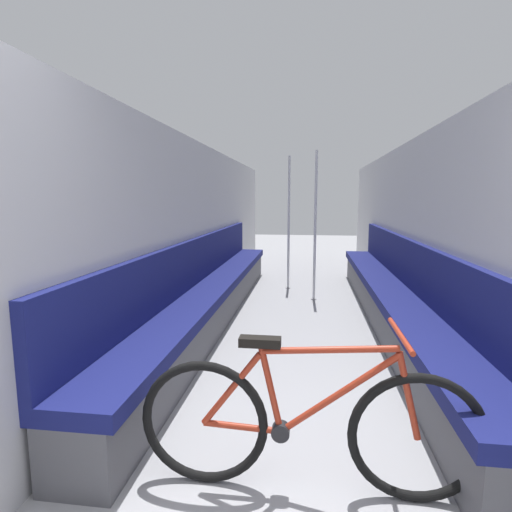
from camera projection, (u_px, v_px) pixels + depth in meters
wall_left at (191, 231)px, 4.68m from camera, size 0.10×10.60×2.11m
wall_right at (420, 234)px, 4.35m from camera, size 0.10×10.60×2.11m
bench_seat_row_left at (212, 293)px, 4.75m from camera, size 0.46×5.91×0.99m
bench_seat_row_right at (393, 299)px, 4.48m from camera, size 0.46×5.91×0.99m
bicycle at (307, 425)px, 1.93m from camera, size 1.68×0.46×0.84m
grab_pole_near at (315, 229)px, 5.58m from camera, size 0.08×0.08×2.09m
grab_pole_far at (289, 225)px, 6.31m from camera, size 0.08×0.08×2.09m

